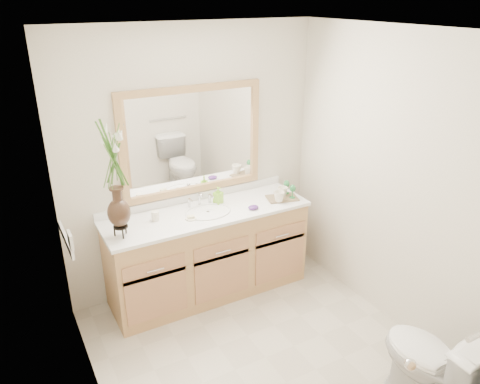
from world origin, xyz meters
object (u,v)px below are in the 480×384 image
toilet (432,365)px  tray (282,198)px  tumbler (155,216)px  flower_vase (114,167)px  soap_bottle (218,196)px

toilet → tray: bearing=-91.0°
tumbler → flower_vase: bearing=-157.6°
toilet → flower_vase: 2.59m
soap_bottle → tray: bearing=-43.9°
flower_vase → soap_bottle: bearing=11.7°
toilet → tray: 1.91m
flower_vase → tumbler: 0.65m
flower_vase → soap_bottle: 1.10m
toilet → flower_vase: size_ratio=0.87×
flower_vase → tray: bearing=-0.1°
soap_bottle → tray: (0.57, -0.20, -0.06)m
flower_vase → soap_bottle: (0.95, 0.20, -0.51)m
flower_vase → tray: 1.62m
toilet → flower_vase: flower_vase is taller
toilet → tumbler: size_ratio=9.03×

